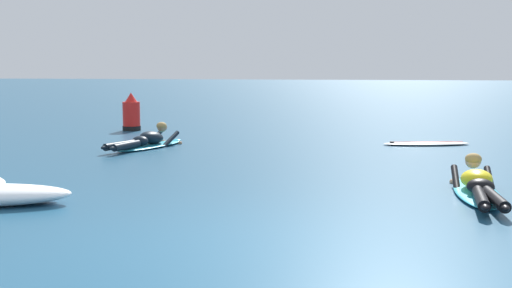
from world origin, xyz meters
TOP-DOWN VIEW (x-y plane):
  - ground_plane at (0.00, 10.00)m, footprint 120.00×120.00m
  - surfer_near at (2.72, 2.87)m, footprint 0.60×2.67m
  - surfer_far at (-3.11, 6.89)m, footprint 1.11×2.45m
  - drifting_surfboard at (2.52, 8.34)m, footprint 1.91×0.91m
  - channel_marker_buoy at (-4.70, 10.25)m, footprint 0.47×0.47m

SIDE VIEW (x-z plane):
  - ground_plane at x=0.00m, z-range 0.00..0.00m
  - drifting_surfboard at x=2.52m, z-range -0.05..0.11m
  - surfer_near at x=2.72m, z-range -0.14..0.41m
  - surfer_far at x=-3.11m, z-range -0.13..0.41m
  - channel_marker_buoy at x=-4.70m, z-range -0.10..0.88m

